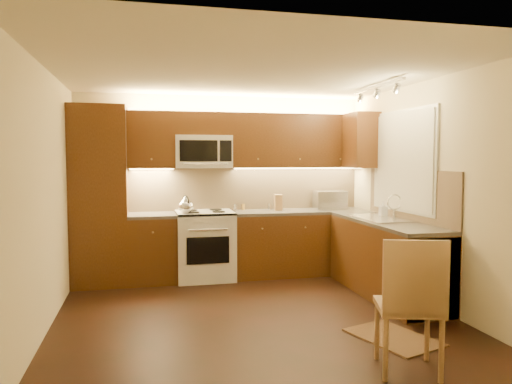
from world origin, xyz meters
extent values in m
cube|color=black|center=(0.00, 0.00, 0.00)|extent=(4.00, 4.00, 0.01)
cube|color=beige|center=(0.00, 0.00, 2.50)|extent=(4.00, 4.00, 0.01)
cube|color=beige|center=(0.00, 2.00, 1.25)|extent=(4.00, 0.01, 2.50)
cube|color=beige|center=(0.00, -2.00, 1.25)|extent=(4.00, 0.01, 2.50)
cube|color=beige|center=(-2.00, 0.00, 1.25)|extent=(0.01, 4.00, 2.50)
cube|color=beige|center=(2.00, 0.00, 1.25)|extent=(0.01, 4.00, 2.50)
cube|color=#3F210D|center=(-1.65, 1.70, 1.15)|extent=(0.70, 0.60, 2.30)
cube|color=#3F210D|center=(-0.99, 1.70, 0.43)|extent=(0.62, 0.60, 0.86)
cube|color=#3A3735|center=(-0.99, 1.70, 0.88)|extent=(0.62, 0.60, 0.04)
cube|color=#3F210D|center=(1.04, 1.70, 0.43)|extent=(1.92, 0.60, 0.86)
cube|color=#3A3735|center=(1.04, 1.70, 0.88)|extent=(1.92, 0.60, 0.04)
cube|color=#3F210D|center=(1.70, 0.40, 0.43)|extent=(0.60, 2.00, 0.86)
cube|color=#3A3735|center=(1.70, 0.40, 0.88)|extent=(0.60, 2.00, 0.04)
cube|color=silver|center=(1.70, -0.30, 0.43)|extent=(0.58, 0.60, 0.84)
cube|color=tan|center=(0.35, 1.99, 1.20)|extent=(3.30, 0.02, 0.60)
cube|color=tan|center=(1.99, 0.40, 1.20)|extent=(0.02, 2.00, 0.60)
cube|color=#3F210D|center=(-0.99, 1.82, 1.88)|extent=(0.62, 0.35, 0.75)
cube|color=#3F210D|center=(1.04, 1.82, 1.88)|extent=(1.92, 0.35, 0.75)
cube|color=#3F210D|center=(-0.30, 1.82, 2.09)|extent=(0.76, 0.35, 0.31)
cube|color=#3F210D|center=(1.82, 1.40, 1.88)|extent=(0.35, 0.50, 0.75)
cube|color=silver|center=(1.99, 0.55, 1.60)|extent=(0.03, 1.44, 1.24)
cube|color=silver|center=(1.97, 0.55, 1.60)|extent=(0.02, 1.36, 1.16)
cube|color=silver|center=(1.55, 0.40, 2.46)|extent=(0.04, 1.20, 0.03)
cube|color=silver|center=(1.52, 1.77, 1.03)|extent=(0.46, 0.36, 0.26)
cube|color=#A5824A|center=(0.75, 1.77, 1.01)|extent=(0.12, 0.17, 0.22)
cylinder|color=silver|center=(0.14, 1.80, 0.95)|extent=(0.05, 0.05, 0.10)
cylinder|color=brown|center=(0.14, 1.85, 0.94)|extent=(0.04, 0.04, 0.09)
cylinder|color=silver|center=(0.64, 1.85, 0.94)|extent=(0.06, 0.06, 0.09)
cylinder|color=#AF8434|center=(0.28, 1.94, 0.94)|extent=(0.04, 0.04, 0.08)
imported|color=silver|center=(1.83, 0.74, 1.00)|extent=(0.10, 0.10, 0.20)
cube|color=black|center=(1.10, -0.90, 0.01)|extent=(0.76, 0.92, 0.01)
camera|label=1|loc=(-1.09, -4.86, 1.64)|focal=34.40mm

